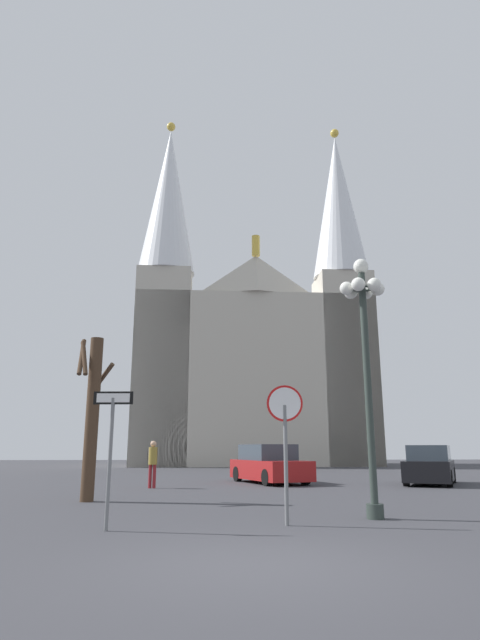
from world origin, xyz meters
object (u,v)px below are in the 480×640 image
stop_sign (285,427)px  parked_car_near_red (269,465)px  parked_car_far_black (430,466)px  pedestrian_walking (153,459)px  one_way_arrow_sign (111,440)px  bare_tree (92,412)px  cathedral (253,352)px  street_lamp (365,339)px

stop_sign → parked_car_near_red: stop_sign is taller
parked_car_far_black → pedestrian_walking: size_ratio=2.66×
parked_car_near_red → one_way_arrow_sign: bearing=-108.9°
one_way_arrow_sign → pedestrian_walking: bearing=91.4°
bare_tree → pedestrian_walking: (1.29, 4.85, -1.40)m
cathedral → parked_car_far_black: bearing=-77.9°
parked_car_far_black → stop_sign: bearing=-124.0°
one_way_arrow_sign → pedestrian_walking: one_way_arrow_sign is taller
stop_sign → bare_tree: bearing=134.9°
cathedral → one_way_arrow_sign: bearing=-99.0°
bare_tree → cathedral: bearing=76.7°
bare_tree → street_lamp: bearing=-30.5°
street_lamp → one_way_arrow_sign: bearing=-166.1°
one_way_arrow_sign → parked_car_far_black: one_way_arrow_sign is taller
parked_car_near_red → parked_car_far_black: parked_car_near_red is taller
pedestrian_walking → bare_tree: bearing=-104.9°
cathedral → parked_car_far_black: 26.19m
parked_car_near_red → pedestrian_walking: size_ratio=2.89×
bare_tree → parked_car_near_red: bare_tree is taller
parked_car_near_red → street_lamp: bearing=-85.6°
parked_car_far_black → pedestrian_walking: 11.15m
stop_sign → parked_car_far_black: (7.51, 11.12, -1.12)m
pedestrian_walking → one_way_arrow_sign: bearing=-88.6°
cathedral → parked_car_far_black: (5.16, -24.04, -9.04)m
stop_sign → one_way_arrow_sign: bearing=-172.0°
cathedral → stop_sign: (-2.36, -35.16, -7.92)m
pedestrian_walking → parked_car_near_red: bearing=29.7°
one_way_arrow_sign → street_lamp: (5.27, 1.30, 2.22)m
parked_car_near_red → parked_car_far_black: size_ratio=1.09×
stop_sign → pedestrian_walking: (-3.55, 9.70, -0.82)m
bare_tree → pedestrian_walking: size_ratio=2.72×
parked_car_near_red → parked_car_far_black: (6.44, -1.23, -0.02)m
one_way_arrow_sign → bare_tree: bare_tree is taller
one_way_arrow_sign → cathedral: bearing=81.0°
stop_sign → bare_tree: size_ratio=0.58×
stop_sign → pedestrian_walking: 10.36m
cathedral → bare_tree: bearing=-103.3°
street_lamp → parked_car_near_red: (-0.89, 11.51, -3.06)m
cathedral → street_lamp: size_ratio=5.44×
stop_sign → parked_car_far_black: bearing=56.0°
cathedral → one_way_arrow_sign: 36.98m
one_way_arrow_sign → street_lamp: bearing=13.9°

